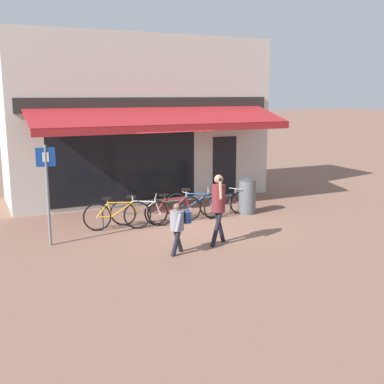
# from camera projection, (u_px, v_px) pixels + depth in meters

# --- Properties ---
(ground_plane) EXTENTS (160.00, 160.00, 0.00)m
(ground_plane) POSITION_uv_depth(u_px,v_px,m) (192.00, 224.00, 13.33)
(ground_plane) COLOR brown
(shop_front) EXTENTS (8.77, 4.83, 5.40)m
(shop_front) POSITION_uv_depth(u_px,v_px,m) (137.00, 119.00, 16.59)
(shop_front) COLOR beige
(shop_front) RESTS_ON ground_plane
(bike_rack_rail) EXTENTS (4.02, 0.04, 0.57)m
(bike_rack_rail) POSITION_uv_depth(u_px,v_px,m) (170.00, 204.00, 13.65)
(bike_rack_rail) COLOR #47494F
(bike_rack_rail) RESTS_ON ground_plane
(bicycle_orange) EXTENTS (1.76, 0.60, 0.89)m
(bicycle_orange) POSITION_uv_depth(u_px,v_px,m) (117.00, 215.00, 12.72)
(bicycle_orange) COLOR black
(bicycle_orange) RESTS_ON ground_plane
(bicycle_silver) EXTENTS (1.61, 0.93, 0.88)m
(bicycle_silver) POSITION_uv_depth(u_px,v_px,m) (141.00, 212.00, 13.05)
(bicycle_silver) COLOR black
(bicycle_silver) RESTS_ON ground_plane
(bicycle_red) EXTENTS (1.73, 0.52, 0.85)m
(bicycle_red) POSITION_uv_depth(u_px,v_px,m) (173.00, 210.00, 13.42)
(bicycle_red) COLOR black
(bicycle_red) RESTS_ON ground_plane
(bicycle_blue) EXTENTS (1.59, 0.85, 0.88)m
(bicycle_blue) POSITION_uv_depth(u_px,v_px,m) (195.00, 205.00, 13.93)
(bicycle_blue) COLOR black
(bicycle_blue) RESTS_ON ground_plane
(bicycle_black) EXTENTS (1.66, 0.62, 0.79)m
(bicycle_black) POSITION_uv_depth(u_px,v_px,m) (225.00, 204.00, 14.16)
(bicycle_black) COLOR black
(bicycle_black) RESTS_ON ground_plane
(pedestrian_adult) EXTENTS (0.55, 0.58, 1.71)m
(pedestrian_adult) POSITION_uv_depth(u_px,v_px,m) (218.00, 201.00, 11.35)
(pedestrian_adult) COLOR black
(pedestrian_adult) RESTS_ON ground_plane
(pedestrian_child) EXTENTS (0.51, 0.54, 1.18)m
(pedestrian_child) POSITION_uv_depth(u_px,v_px,m) (178.00, 223.00, 10.74)
(pedestrian_child) COLOR black
(pedestrian_child) RESTS_ON ground_plane
(litter_bin) EXTENTS (0.53, 0.53, 1.12)m
(litter_bin) POSITION_uv_depth(u_px,v_px,m) (247.00, 195.00, 14.44)
(litter_bin) COLOR #515459
(litter_bin) RESTS_ON ground_plane
(parking_sign) EXTENTS (0.44, 0.07, 2.40)m
(parking_sign) POSITION_uv_depth(u_px,v_px,m) (47.00, 185.00, 11.20)
(parking_sign) COLOR slate
(parking_sign) RESTS_ON ground_plane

